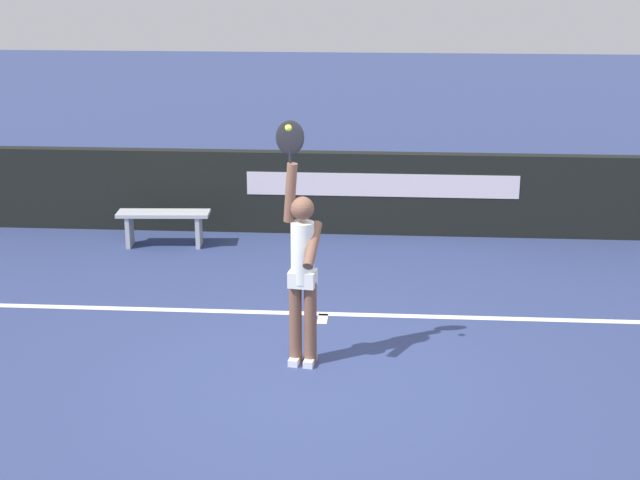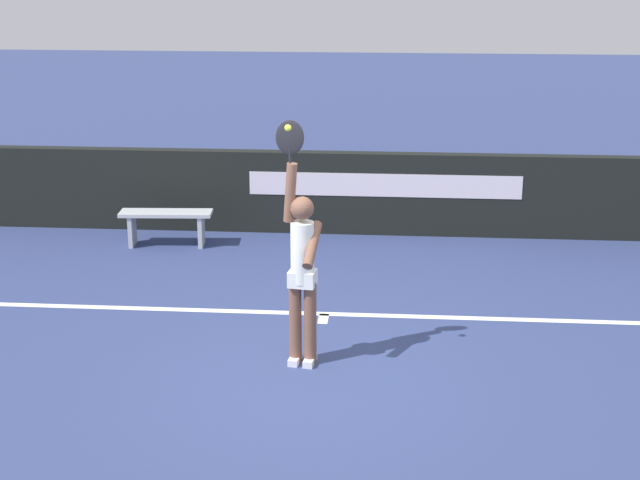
{
  "view_description": "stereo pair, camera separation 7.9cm",
  "coord_description": "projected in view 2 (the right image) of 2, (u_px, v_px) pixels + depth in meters",
  "views": [
    {
      "loc": [
        0.68,
        -8.39,
        4.07
      ],
      "look_at": [
        0.04,
        0.65,
        1.24
      ],
      "focal_mm": 52.95,
      "sensor_mm": 36.0,
      "label": 1
    },
    {
      "loc": [
        0.75,
        -8.38,
        4.07
      ],
      "look_at": [
        0.04,
        0.65,
        1.24
      ],
      "focal_mm": 52.95,
      "sensor_mm": 36.0,
      "label": 2
    }
  ],
  "objects": [
    {
      "name": "ground_plane",
      "position": [
        311.0,
        380.0,
        9.25
      ],
      "size": [
        60.0,
        60.0,
        0.0
      ],
      "primitive_type": "plane",
      "color": "navy"
    },
    {
      "name": "court_lines",
      "position": [
        299.0,
        440.0,
        8.12
      ],
      "size": [
        10.44,
        6.04,
        0.0
      ],
      "color": "white",
      "rests_on": "ground"
    },
    {
      "name": "back_wall",
      "position": [
        341.0,
        193.0,
        13.86
      ],
      "size": [
        13.35,
        0.23,
        1.21
      ],
      "color": "black",
      "rests_on": "ground"
    },
    {
      "name": "tennis_player",
      "position": [
        302.0,
        266.0,
        9.33
      ],
      "size": [
        0.46,
        0.5,
        2.51
      ],
      "color": "brown",
      "rests_on": "ground"
    },
    {
      "name": "tennis_ball",
      "position": [
        288.0,
        128.0,
        8.69
      ],
      "size": [
        0.06,
        0.06,
        0.06
      ],
      "color": "#CBDF34"
    },
    {
      "name": "courtside_bench_near",
      "position": [
        166.0,
        220.0,
        13.31
      ],
      "size": [
        1.31,
        0.44,
        0.5
      ],
      "color": "#B5BBBE",
      "rests_on": "ground"
    }
  ]
}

